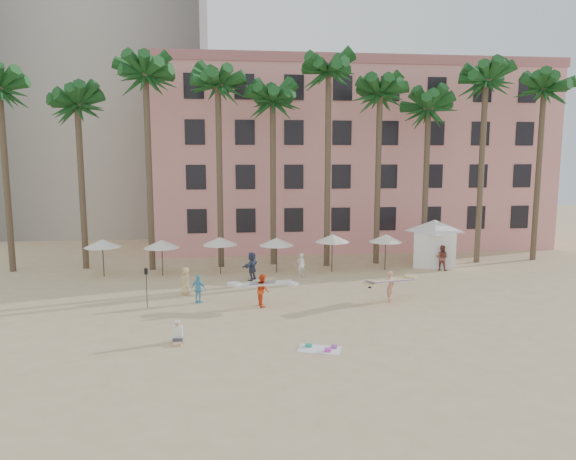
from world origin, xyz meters
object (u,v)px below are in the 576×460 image
at_px(cabana, 434,238).
at_px(carrier_white, 263,289).
at_px(pink_hotel, 347,159).
at_px(carrier_yellow, 390,284).

bearing_deg(cabana, carrier_white, -145.09).
distance_m(pink_hotel, cabana, 14.19).
xyz_separation_m(cabana, carrier_white, (-13.65, -9.53, -1.10)).
height_order(pink_hotel, carrier_yellow, pink_hotel).
bearing_deg(carrier_yellow, pink_hotel, 84.28).
bearing_deg(cabana, pink_hotel, 108.88).
distance_m(cabana, carrier_white, 16.68).
distance_m(cabana, carrier_yellow, 11.37).
height_order(carrier_yellow, carrier_white, carrier_white).
height_order(cabana, carrier_white, cabana).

